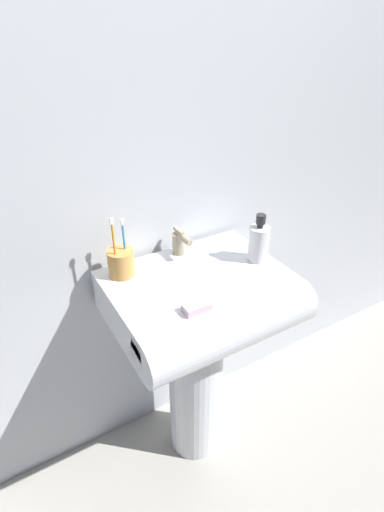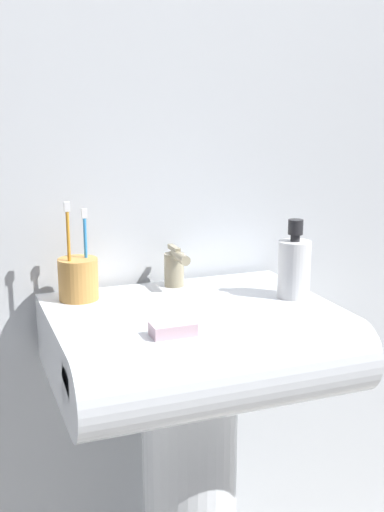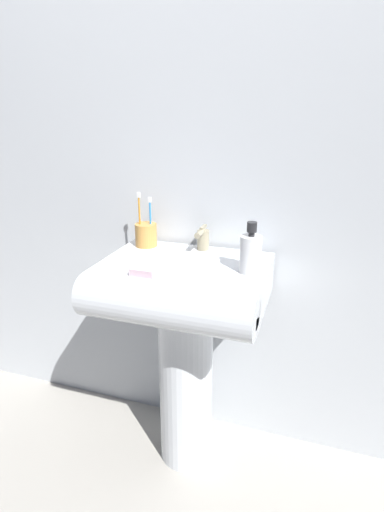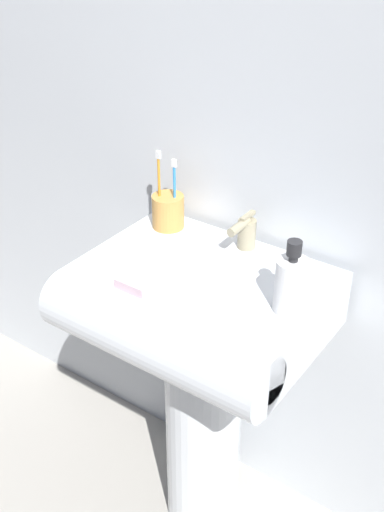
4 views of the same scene
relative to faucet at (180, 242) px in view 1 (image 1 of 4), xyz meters
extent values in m
plane|color=#ADA89E|center=(-0.02, -0.15, -0.91)|extent=(6.00, 6.00, 0.00)
cube|color=silver|center=(-0.02, 0.10, 0.29)|extent=(5.00, 0.05, 2.40)
cylinder|color=white|center=(-0.02, -0.15, -0.55)|extent=(0.21, 0.21, 0.72)
cube|color=white|center=(-0.02, -0.15, -0.12)|extent=(0.58, 0.40, 0.15)
cylinder|color=white|center=(-0.02, -0.34, -0.12)|extent=(0.58, 0.15, 0.15)
cylinder|color=tan|center=(0.00, 0.01, -0.01)|extent=(0.05, 0.05, 0.08)
cylinder|color=tan|center=(0.00, -0.03, 0.03)|extent=(0.02, 0.08, 0.02)
cube|color=tan|center=(0.00, 0.01, 0.04)|extent=(0.01, 0.06, 0.01)
cylinder|color=#D19347|center=(-0.23, -0.02, 0.00)|extent=(0.08, 0.08, 0.09)
cylinder|color=orange|center=(-0.24, -0.03, 0.06)|extent=(0.01, 0.01, 0.18)
cube|color=white|center=(-0.24, -0.03, 0.16)|extent=(0.01, 0.01, 0.02)
cylinder|color=#338CD8|center=(-0.21, -0.01, 0.05)|extent=(0.01, 0.01, 0.16)
cube|color=white|center=(-0.21, -0.01, 0.14)|extent=(0.01, 0.01, 0.02)
cylinder|color=white|center=(0.21, -0.17, 0.01)|extent=(0.07, 0.07, 0.12)
cylinder|color=#262628|center=(0.21, -0.17, 0.08)|extent=(0.02, 0.02, 0.01)
cylinder|color=#262628|center=(0.21, -0.17, 0.11)|extent=(0.03, 0.03, 0.03)
cube|color=silver|center=(-0.11, -0.30, -0.03)|extent=(0.08, 0.05, 0.02)
camera|label=1|loc=(-0.57, -1.06, 0.69)|focal=28.00mm
camera|label=2|loc=(-0.47, -1.33, 0.36)|focal=45.00mm
camera|label=3|loc=(0.41, -1.38, 0.45)|focal=28.00mm
camera|label=4|loc=(0.69, -1.21, 0.77)|focal=45.00mm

